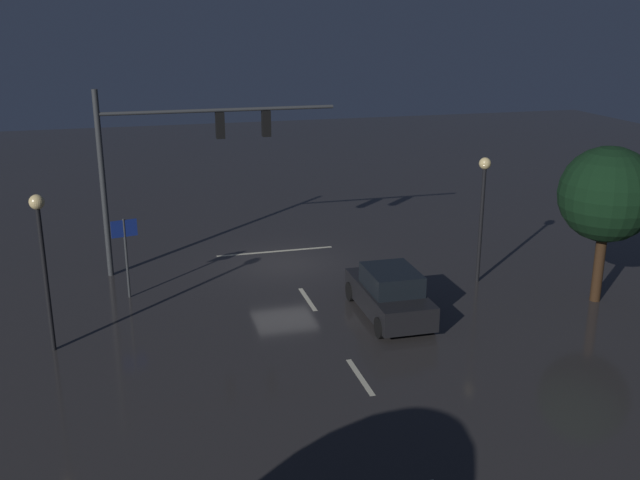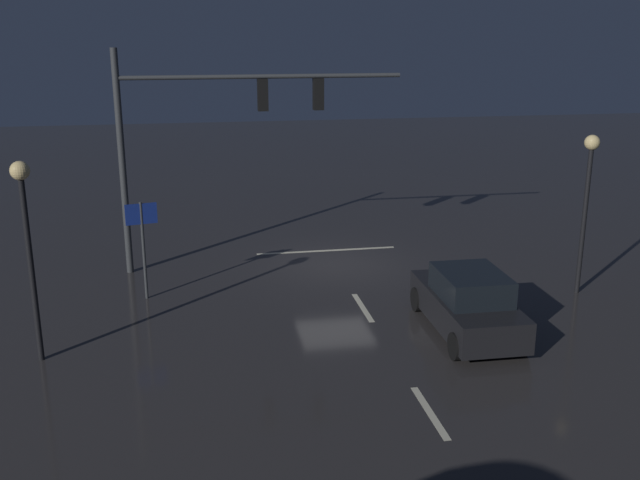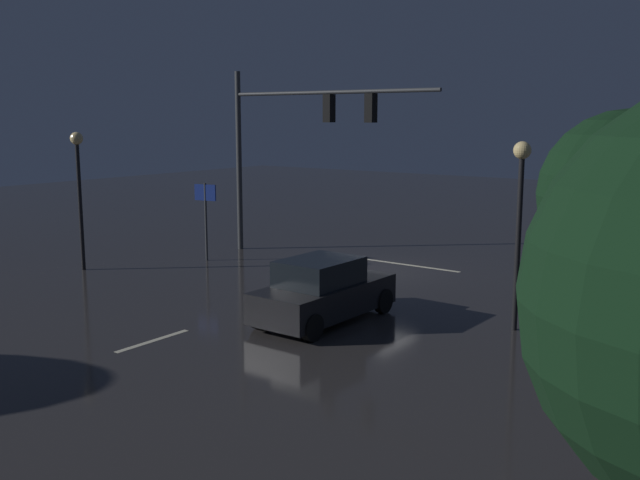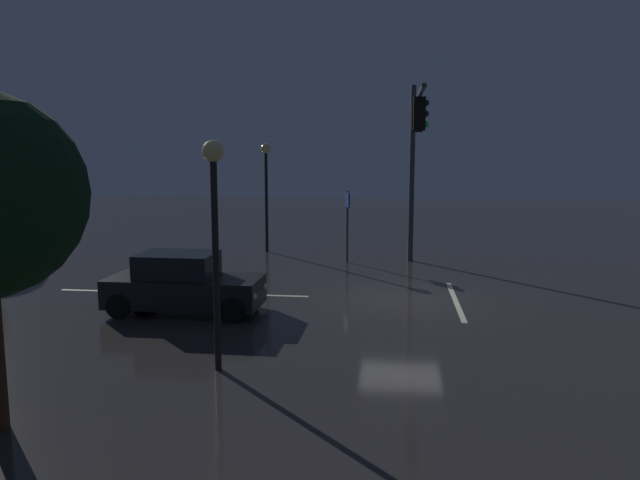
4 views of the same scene
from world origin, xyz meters
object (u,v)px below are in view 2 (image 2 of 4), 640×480
(traffic_signal_assembly, at_px, (212,121))
(car_approaching, at_px, (468,303))
(street_lamp_right_kerb, at_px, (26,223))
(street_lamp_left_kerb, at_px, (588,183))
(route_sign, at_px, (142,230))

(traffic_signal_assembly, bearing_deg, car_approaching, 133.15)
(street_lamp_right_kerb, bearing_deg, traffic_signal_assembly, -125.18)
(street_lamp_right_kerb, bearing_deg, car_approaching, 178.84)
(car_approaching, xyz_separation_m, street_lamp_right_kerb, (10.68, -0.22, 2.61))
(car_approaching, xyz_separation_m, street_lamp_left_kerb, (-4.39, -2.24, 2.56))
(car_approaching, height_order, street_lamp_right_kerb, street_lamp_right_kerb)
(car_approaching, distance_m, route_sign, 9.39)
(traffic_signal_assembly, xyz_separation_m, car_approaching, (-6.19, 6.60, -4.07))
(traffic_signal_assembly, relative_size, route_sign, 3.10)
(street_lamp_left_kerb, distance_m, street_lamp_right_kerb, 15.21)
(traffic_signal_assembly, relative_size, street_lamp_right_kerb, 1.87)
(route_sign, bearing_deg, street_lamp_left_kerb, 172.09)
(traffic_signal_assembly, height_order, street_lamp_left_kerb, traffic_signal_assembly)
(street_lamp_right_kerb, bearing_deg, street_lamp_left_kerb, -172.34)
(route_sign, bearing_deg, street_lamp_right_kerb, 58.86)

